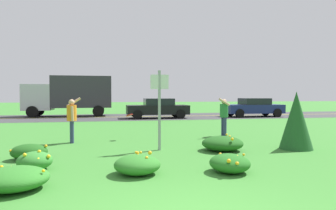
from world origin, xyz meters
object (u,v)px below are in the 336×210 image
frisbee_red (129,115)px  car_navy_leftmost (254,107)px  person_catcher_green_shirt (224,114)px  car_black_center_left (158,108)px  person_thrower_orange_shirt (72,117)px  box_truck_silver (71,94)px  sign_post_near_path (159,102)px

frisbee_red → car_navy_leftmost: 14.78m
person_catcher_green_shirt → car_navy_leftmost: bearing=57.2°
car_black_center_left → frisbee_red: bearing=-105.3°
person_thrower_orange_shirt → box_truck_silver: 14.37m
sign_post_near_path → box_truck_silver: size_ratio=0.37×
person_catcher_green_shirt → box_truck_silver: size_ratio=0.24×
sign_post_near_path → box_truck_silver: 16.87m
frisbee_red → car_navy_leftmost: (10.49, 10.41, -0.19)m
sign_post_near_path → person_thrower_orange_shirt: 3.51m
person_thrower_orange_shirt → frisbee_red: size_ratio=5.84×
sign_post_near_path → car_navy_leftmost: 16.18m
sign_post_near_path → car_navy_leftmost: sign_post_near_path is taller
person_thrower_orange_shirt → person_catcher_green_shirt: size_ratio=1.03×
sign_post_near_path → person_catcher_green_shirt: bearing=40.2°
sign_post_near_path → frisbee_red: (-0.74, 2.48, -0.56)m
person_thrower_orange_shirt → person_catcher_green_shirt: (5.99, 0.65, -0.01)m
person_catcher_green_shirt → frisbee_red: 3.93m
frisbee_red → box_truck_silver: bearing=104.9°
sign_post_near_path → person_thrower_orange_shirt: size_ratio=1.51×
sign_post_near_path → person_catcher_green_shirt: size_ratio=1.55×
sign_post_near_path → car_black_center_left: size_ratio=0.55×
box_truck_silver → car_black_center_left: bearing=-27.5°
car_black_center_left → person_thrower_orange_shirt: bearing=-114.4°
sign_post_near_path → box_truck_silver: box_truck_silver is taller
frisbee_red → car_navy_leftmost: bearing=44.8°
car_black_center_left → box_truck_silver: 7.43m
sign_post_near_path → frisbee_red: size_ratio=8.81×
frisbee_red → person_catcher_green_shirt: bearing=3.1°
person_catcher_green_shirt → car_black_center_left: (-1.07, 10.20, -0.18)m
person_thrower_orange_shirt → frisbee_red: bearing=12.1°
car_navy_leftmost → car_black_center_left: same height
box_truck_silver → frisbee_red: bearing=-75.1°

